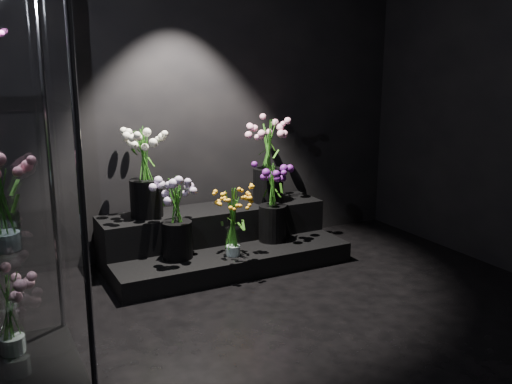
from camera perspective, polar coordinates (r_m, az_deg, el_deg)
floor at (r=3.63m, az=6.77°, el=-14.66°), size 4.00×4.00×0.00m
wall_back at (r=4.99m, az=-5.82°, el=9.87°), size 4.00×0.00×4.00m
display_riser at (r=4.87m, az=-3.66°, el=-4.83°), size 1.96×0.87×0.43m
display_case at (r=2.98m, az=-23.93°, el=0.39°), size 0.59×0.99×2.18m
bouquet_orange_bells at (r=4.46m, az=-2.34°, el=-2.88°), size 0.29×0.29×0.55m
bouquet_lilac at (r=4.43m, az=-7.97°, el=-2.04°), size 0.45×0.45×0.64m
bouquet_purple at (r=4.81m, az=1.68°, el=-0.73°), size 0.34×0.34×0.67m
bouquet_cream_roses at (r=4.63m, az=-11.04°, el=2.55°), size 0.43×0.43×0.74m
bouquet_pink_roses at (r=5.02m, az=1.23°, el=3.41°), size 0.38×0.38×0.72m
bouquet_case_pink at (r=2.76m, az=-24.16°, el=-0.80°), size 0.28×0.28×0.44m
bouquet_case_base_pink at (r=3.44m, az=-23.47°, el=-10.84°), size 0.42×0.42×0.47m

